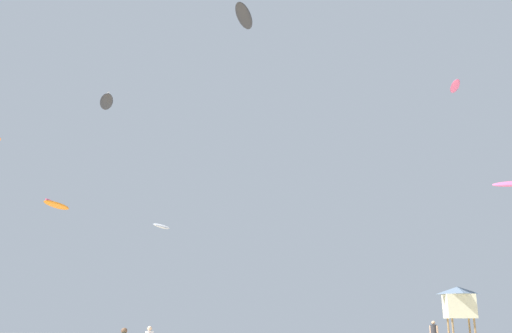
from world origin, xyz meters
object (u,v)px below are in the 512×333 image
Objects in this scene: person_left at (434,333)px; kite_aloft_3 at (106,102)px; kite_aloft_4 at (244,16)px; kite_aloft_5 at (455,86)px; kite_aloft_2 at (57,205)px; lifeguard_tower at (459,302)px; kite_aloft_0 at (162,226)px.

person_left is 0.39× the size of kite_aloft_3.
kite_aloft_5 is at bearing 28.65° from kite_aloft_4.
lifeguard_tower is at bearing -9.26° from kite_aloft_2.
kite_aloft_4 is at bearing -28.45° from kite_aloft_2.
lifeguard_tower is at bearing -169.69° from person_left.
kite_aloft_3 is (-5.70, -1.68, 12.23)m from kite_aloft_0.
kite_aloft_0 is 0.61× the size of kite_aloft_2.
kite_aloft_2 is 38.43m from kite_aloft_5.
person_left is 0.43× the size of kite_aloft_4.
kite_aloft_0 is (-24.74, 7.35, 7.25)m from lifeguard_tower.
kite_aloft_2 is 11.08m from kite_aloft_3.
person_left is at bearing -118.20° from kite_aloft_5.
person_left is 35.30m from kite_aloft_2.
person_left is 26.92m from kite_aloft_0.
person_left is at bearing -21.85° from kite_aloft_3.
kite_aloft_0 reaches higher than person_left.
kite_aloft_0 is 29.89m from kite_aloft_5.
kite_aloft_2 is at bearing 151.55° from kite_aloft_4.
kite_aloft_2 is 1.01× the size of kite_aloft_4.
lifeguard_tower is at bearing -117.85° from kite_aloft_5.
person_left is at bearing -19.17° from kite_aloft_2.
kite_aloft_5 is at bearing 62.15° from lifeguard_tower.
kite_aloft_3 reaches higher than kite_aloft_2.
kite_aloft_5 is (27.35, -2.41, 11.81)m from kite_aloft_0.
kite_aloft_0 is 0.82× the size of kite_aloft_5.
person_left is 0.42× the size of kite_aloft_2.
kite_aloft_5 is (37.14, -0.69, 9.88)m from kite_aloft_2.
kite_aloft_0 is at bearing -81.40° from person_left.
kite_aloft_0 is at bearing 127.95° from kite_aloft_4.
kite_aloft_3 is (-27.53, 11.04, 21.52)m from person_left.
kite_aloft_3 is at bearing -73.02° from person_left.
kite_aloft_0 is at bearing 10.01° from kite_aloft_2.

